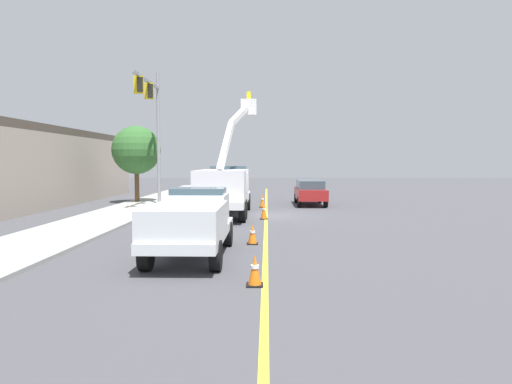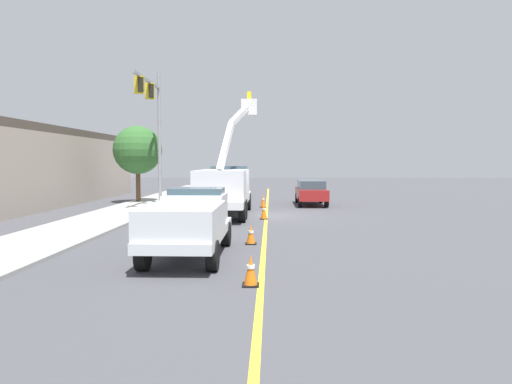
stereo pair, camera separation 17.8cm
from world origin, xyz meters
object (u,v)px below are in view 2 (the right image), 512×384
traffic_cone_leading (251,271)px  traffic_signal_mast (154,116)px  utility_bucket_truck (226,186)px  traffic_cone_trailing (263,201)px  passing_minivan (311,191)px  traffic_cone_mid_front (251,234)px  traffic_cone_mid_rear (264,211)px  service_pickup_truck (189,221)px

traffic_cone_leading → traffic_signal_mast: bearing=20.2°
utility_bucket_truck → traffic_cone_trailing: utility_bucket_truck is taller
passing_minivan → traffic_cone_mid_front: passing_minivan is taller
traffic_cone_mid_rear → traffic_signal_mast: traffic_signal_mast is taller
passing_minivan → traffic_cone_mid_front: 15.33m
traffic_cone_mid_rear → traffic_cone_trailing: size_ratio=0.93×
passing_minivan → traffic_cone_mid_front: bearing=166.1°
utility_bucket_truck → traffic_cone_trailing: size_ratio=9.31×
passing_minivan → traffic_cone_mid_front: size_ratio=6.79×
utility_bucket_truck → passing_minivan: (6.01, -5.33, -0.64)m
traffic_cone_trailing → traffic_cone_mid_front: bearing=178.3°
traffic_cone_mid_front → traffic_cone_trailing: (13.09, -0.40, 0.09)m
utility_bucket_truck → traffic_cone_leading: (-14.31, -1.82, -1.24)m
service_pickup_truck → passing_minivan: service_pickup_truck is taller
traffic_cone_leading → traffic_cone_trailing: traffic_cone_trailing is taller
service_pickup_truck → traffic_cone_leading: bearing=-148.5°
service_pickup_truck → traffic_cone_leading: (-3.24, -1.99, -0.75)m
traffic_cone_leading → traffic_signal_mast: 20.24m
traffic_cone_leading → traffic_cone_mid_front: bearing=1.7°
passing_minivan → traffic_cone_trailing: (-1.79, 3.27, -0.54)m
passing_minivan → traffic_signal_mast: bearing=101.3°
traffic_signal_mast → service_pickup_truck: bearing=-162.5°
service_pickup_truck → traffic_cone_leading: size_ratio=7.55×
passing_minivan → utility_bucket_truck: bearing=138.4°
traffic_cone_mid_rear → passing_minivan: bearing=-22.4°
traffic_cone_leading → traffic_signal_mast: (18.27, 6.73, 5.52)m
traffic_cone_mid_front → traffic_cone_mid_rear: 7.08m
traffic_cone_leading → traffic_cone_trailing: bearing=-0.7°
utility_bucket_truck → service_pickup_truck: bearing=179.1°
utility_bucket_truck → traffic_cone_mid_rear: 3.03m
traffic_cone_mid_rear → traffic_cone_trailing: 6.02m
utility_bucket_truck → traffic_signal_mast: size_ratio=0.93×
traffic_cone_leading → traffic_cone_mid_front: (5.44, 0.16, -0.02)m
service_pickup_truck → traffic_signal_mast: bearing=17.5°
service_pickup_truck → traffic_cone_mid_rear: (9.26, -2.28, -0.71)m
utility_bucket_truck → traffic_cone_leading: utility_bucket_truck is taller
utility_bucket_truck → traffic_cone_mid_front: size_ratio=11.59×
traffic_cone_mid_rear → traffic_signal_mast: size_ratio=0.09×
utility_bucket_truck → traffic_cone_mid_front: bearing=-169.4°
traffic_cone_trailing → traffic_signal_mast: bearing=92.1°
traffic_cone_mid_front → traffic_cone_leading: bearing=-178.3°
service_pickup_truck → traffic_cone_trailing: service_pickup_truck is taller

